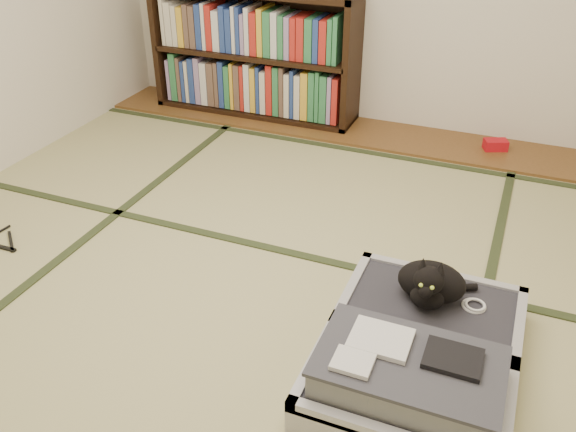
% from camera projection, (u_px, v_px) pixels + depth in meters
% --- Properties ---
extents(floor, '(4.50, 4.50, 0.00)m').
position_uv_depth(floor, '(249.00, 298.00, 2.77)').
color(floor, '#C1B780').
rests_on(floor, ground).
extents(wood_strip, '(4.00, 0.50, 0.02)m').
position_uv_depth(wood_strip, '(369.00, 133.00, 4.35)').
color(wood_strip, brown).
rests_on(wood_strip, ground).
extents(red_item, '(0.17, 0.14, 0.07)m').
position_uv_depth(red_item, '(495.00, 145.00, 4.07)').
color(red_item, red).
rests_on(red_item, wood_strip).
extents(tatami_borders, '(4.00, 4.50, 0.01)m').
position_uv_depth(tatami_borders, '(290.00, 241.00, 3.16)').
color(tatami_borders, '#2D381E').
rests_on(tatami_borders, ground).
extents(bookcase, '(1.54, 0.35, 0.99)m').
position_uv_depth(bookcase, '(254.00, 55.00, 4.47)').
color(bookcase, black).
rests_on(bookcase, wood_strip).
extents(suitcase, '(0.72, 0.97, 0.28)m').
position_uv_depth(suitcase, '(417.00, 357.00, 2.31)').
color(suitcase, '#A7A7AC').
rests_on(suitcase, floor).
extents(cat, '(0.32, 0.32, 0.26)m').
position_uv_depth(cat, '(431.00, 284.00, 2.48)').
color(cat, black).
rests_on(cat, suitcase).
extents(cable_coil, '(0.10, 0.10, 0.02)m').
position_uv_depth(cable_coil, '(474.00, 306.00, 2.49)').
color(cable_coil, white).
rests_on(cable_coil, suitcase).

